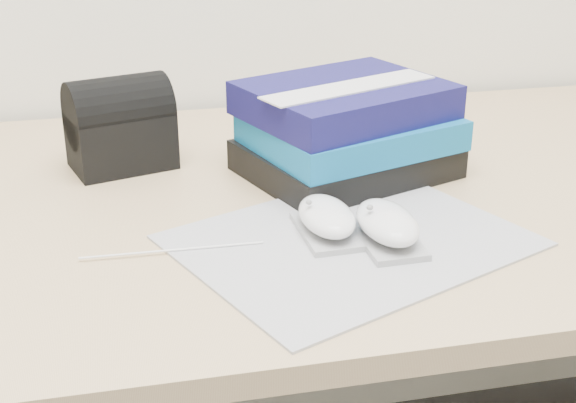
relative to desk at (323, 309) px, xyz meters
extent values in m
cube|color=tan|center=(0.00, -0.06, 0.22)|extent=(1.60, 0.80, 0.03)
cube|color=tan|center=(0.00, 0.32, -0.15)|extent=(1.52, 0.03, 0.35)
cube|color=gray|center=(-0.03, -0.23, 0.24)|extent=(0.47, 0.43, 0.00)
cube|color=#A1A1A4|center=(-0.06, -0.21, 0.24)|extent=(0.07, 0.12, 0.01)
ellipsoid|color=white|center=(-0.06, -0.21, 0.26)|extent=(0.07, 0.11, 0.03)
ellipsoid|color=gray|center=(-0.08, -0.21, 0.28)|extent=(0.01, 0.01, 0.01)
cube|color=#9C9C9F|center=(0.01, -0.25, 0.24)|extent=(0.07, 0.12, 0.01)
ellipsoid|color=white|center=(0.01, -0.25, 0.26)|extent=(0.07, 0.12, 0.04)
ellipsoid|color=gray|center=(-0.01, -0.25, 0.28)|extent=(0.01, 0.01, 0.01)
cylinder|color=white|center=(-0.24, -0.22, 0.24)|extent=(0.21, 0.01, 0.00)
cube|color=black|center=(0.02, -0.02, 0.26)|extent=(0.33, 0.29, 0.04)
cube|color=#0E649E|center=(0.03, -0.02, 0.30)|extent=(0.31, 0.28, 0.04)
cube|color=#12114D|center=(0.02, -0.01, 0.34)|extent=(0.32, 0.29, 0.05)
cube|color=silver|center=(0.02, -0.04, 0.37)|extent=(0.26, 0.15, 0.00)
cube|color=black|center=(-0.29, 0.08, 0.28)|extent=(0.16, 0.13, 0.08)
cylinder|color=black|center=(-0.29, 0.08, 0.32)|extent=(0.16, 0.13, 0.10)
camera|label=1|loc=(-0.29, -1.05, 0.66)|focal=50.00mm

